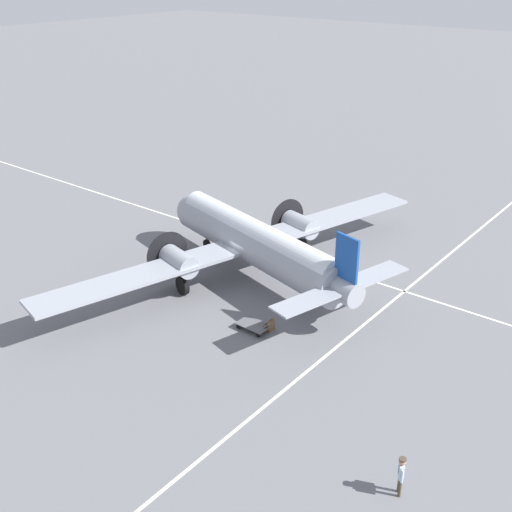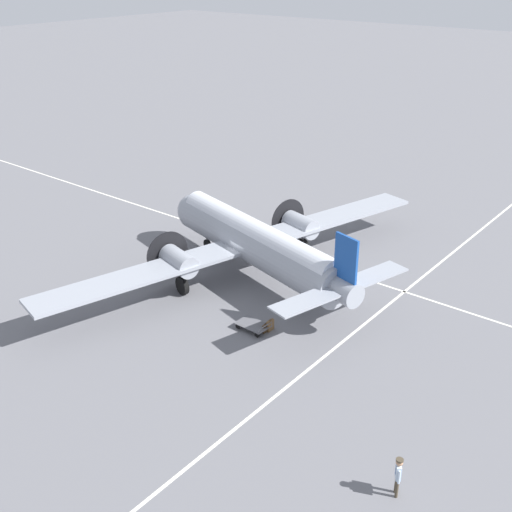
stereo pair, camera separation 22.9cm
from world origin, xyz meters
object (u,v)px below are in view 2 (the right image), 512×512
suitcase_near_door (266,328)px  suitcase_upright_spare (270,325)px  airliner_main (252,241)px  baggage_cart (253,325)px  crew_foreground (398,473)px

suitcase_near_door → suitcase_upright_spare: suitcase_upright_spare is taller
airliner_main → baggage_cart: airliner_main is taller
suitcase_near_door → baggage_cart: baggage_cart is taller
crew_foreground → suitcase_upright_spare: 12.15m
crew_foreground → baggage_cart: crew_foreground is taller
airliner_main → suitcase_upright_spare: (4.26, 4.65, -2.09)m
airliner_main → crew_foreground: bearing=160.2°
suitcase_upright_spare → baggage_cart: bearing=-57.1°
crew_foreground → baggage_cart: size_ratio=0.95×
baggage_cart → airliner_main: bearing=-49.5°
crew_foreground → suitcase_upright_spare: (-6.13, -10.46, -0.74)m
suitcase_upright_spare → airliner_main: bearing=-132.5°
airliner_main → suitcase_upright_spare: airliner_main is taller
baggage_cart → suitcase_near_door: bearing=-157.3°
crew_foreground → suitcase_upright_spare: crew_foreground is taller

